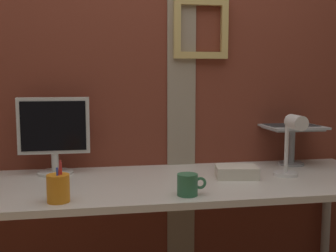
# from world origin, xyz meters

# --- Properties ---
(brick_wall_back) EXTENTS (3.49, 0.16, 2.31)m
(brick_wall_back) POSITION_xyz_m (0.00, 0.43, 1.16)
(brick_wall_back) COLOR brown
(brick_wall_back) RESTS_ON ground_plane
(desk) EXTENTS (2.12, 0.71, 0.73)m
(desk) POSITION_xyz_m (0.09, 0.01, 0.67)
(desk) COLOR silver
(desk) RESTS_ON ground_plane
(monitor) EXTENTS (0.35, 0.18, 0.39)m
(monitor) POSITION_xyz_m (-0.47, 0.24, 0.95)
(monitor) COLOR silver
(monitor) RESTS_ON desk
(laptop_stand) EXTENTS (0.28, 0.22, 0.21)m
(laptop_stand) POSITION_xyz_m (0.82, 0.25, 0.87)
(laptop_stand) COLOR gray
(laptop_stand) RESTS_ON desk
(laptop) EXTENTS (0.32, 0.30, 0.24)m
(laptop) POSITION_xyz_m (0.82, 0.32, 1.01)
(laptop) COLOR #ADB2B7
(laptop) RESTS_ON laptop_stand
(desk_lamp) EXTENTS (0.12, 0.20, 0.31)m
(desk_lamp) POSITION_xyz_m (0.68, -0.04, 0.92)
(desk_lamp) COLOR white
(desk_lamp) RESTS_ON desk
(pen_cup) EXTENTS (0.09, 0.09, 0.17)m
(pen_cup) POSITION_xyz_m (-0.41, -0.24, 0.79)
(pen_cup) COLOR orange
(pen_cup) RESTS_ON desk
(coffee_mug) EXTENTS (0.12, 0.09, 0.09)m
(coffee_mug) POSITION_xyz_m (0.12, -0.24, 0.78)
(coffee_mug) COLOR #33724C
(coffee_mug) RESTS_ON desk
(paper_clutter_stack) EXTENTS (0.22, 0.17, 0.06)m
(paper_clutter_stack) POSITION_xyz_m (0.42, 0.01, 0.76)
(paper_clutter_stack) COLOR silver
(paper_clutter_stack) RESTS_ON desk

